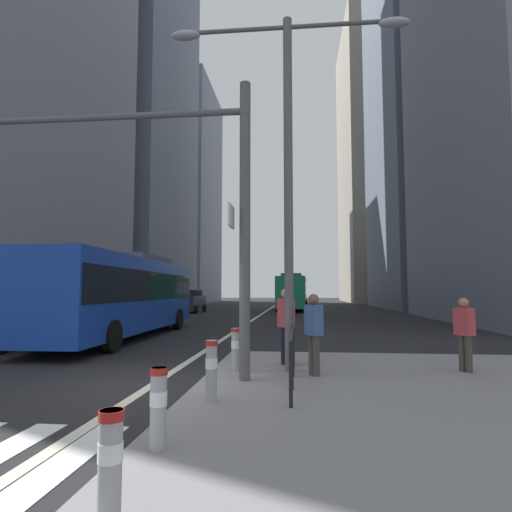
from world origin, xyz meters
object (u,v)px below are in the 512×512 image
city_bus_blue_oncoming (124,292)px  car_receding_near (296,297)px  sedan_white_oncoming (8,317)px  street_lamp_post (288,140)px  pedestrian_far (314,330)px  traffic_signal_gantry (131,181)px  bollard_front (110,459)px  bollard_left (158,404)px  pedestrian_walking (286,322)px  bollard_back (236,347)px  city_bus_red_receding (293,291)px  pedestrian_waiting (465,331)px  bollard_right (211,367)px  car_oncoming_mid (190,301)px

city_bus_blue_oncoming → car_receding_near: (6.59, 44.32, -0.85)m
sedan_white_oncoming → street_lamp_post: street_lamp_post is taller
car_receding_near → pedestrian_far: size_ratio=2.61×
city_bus_blue_oncoming → car_receding_near: 44.81m
traffic_signal_gantry → bollard_front: 6.51m
bollard_left → pedestrian_walking: 5.61m
traffic_signal_gantry → bollard_back: traffic_signal_gantry is taller
sedan_white_oncoming → city_bus_red_receding: bearing=71.2°
city_bus_red_receding → bollard_left: size_ratio=12.15×
city_bus_red_receding → pedestrian_waiting: city_bus_red_receding is taller
car_receding_near → pedestrian_waiting: 51.18m
car_receding_near → pedestrian_far: 51.76m
city_bus_blue_oncoming → street_lamp_post: street_lamp_post is taller
bollard_front → bollard_right: 3.52m
sedan_white_oncoming → bollard_right: bearing=-38.8°
car_oncoming_mid → bollard_back: 27.59m
city_bus_blue_oncoming → traffic_signal_gantry: size_ratio=1.72×
car_oncoming_mid → bollard_back: (7.87, -26.45, -0.33)m
bollard_left → pedestrian_far: bearing=66.3°
city_bus_red_receding → pedestrian_waiting: bearing=-82.4°
traffic_signal_gantry → pedestrian_waiting: size_ratio=4.46×
pedestrian_far → car_oncoming_mid: bearing=109.7°
car_receding_near → pedestrian_walking: 50.57m
city_bus_blue_oncoming → pedestrian_walking: city_bus_blue_oncoming is taller
sedan_white_oncoming → pedestrian_far: sedan_white_oncoming is taller
city_bus_red_receding → bollard_right: 33.85m
city_bus_red_receding → traffic_signal_gantry: (-2.91, -32.25, 2.32)m
car_oncoming_mid → pedestrian_far: size_ratio=2.44×
car_receding_near → traffic_signal_gantry: 52.56m
bollard_back → pedestrian_waiting: (4.94, 0.46, 0.36)m
traffic_signal_gantry → bollard_back: (2.08, 0.88, -3.49)m
city_bus_blue_oncoming → bollard_front: bearing=-67.2°
city_bus_red_receding → bollard_right: (-0.85, -33.82, -1.16)m
pedestrian_walking → pedestrian_waiting: bearing=-6.7°
traffic_signal_gantry → bollard_right: size_ratio=7.46×
bollard_back → pedestrian_walking: bearing=40.7°
pedestrian_walking → car_oncoming_mid: bearing=109.3°
street_lamp_post → bollard_right: 5.41m
traffic_signal_gantry → bollard_right: 4.34m
car_oncoming_mid → pedestrian_far: car_oncoming_mid is taller
bollard_front → pedestrian_waiting: size_ratio=0.52×
city_bus_red_receding → bollard_right: size_ratio=11.38×
traffic_signal_gantry → bollard_right: (2.06, -1.56, -3.48)m
bollard_back → bollard_left: bearing=-92.4°
traffic_signal_gantry → street_lamp_post: street_lamp_post is taller
city_bus_blue_oncoming → pedestrian_waiting: size_ratio=7.67×
bollard_left → car_oncoming_mid: bearing=103.9°
street_lamp_post → pedestrian_waiting: 5.71m
street_lamp_post → pedestrian_waiting: (3.78, 0.33, -4.26)m
street_lamp_post → pedestrian_far: bearing=-37.4°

